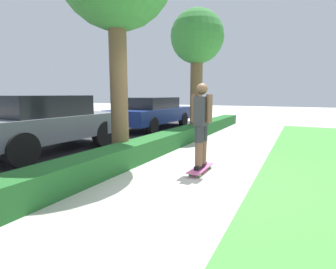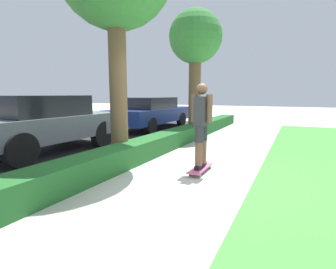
{
  "view_description": "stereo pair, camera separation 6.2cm",
  "coord_description": "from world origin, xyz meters",
  "px_view_note": "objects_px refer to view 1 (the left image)",
  "views": [
    {
      "loc": [
        -4.27,
        -1.64,
        1.49
      ],
      "look_at": [
        0.14,
        0.6,
        0.72
      ],
      "focal_mm": 28.0,
      "sensor_mm": 36.0,
      "label": 1
    },
    {
      "loc": [
        -4.3,
        -1.59,
        1.49
      ],
      "look_at": [
        0.14,
        0.6,
        0.72
      ],
      "focal_mm": 28.0,
      "sensor_mm": 36.0,
      "label": 2
    }
  ],
  "objects_px": {
    "parked_car_rear": "(152,112)",
    "skater_person": "(201,124)",
    "tree_far": "(197,41)",
    "skateboard": "(200,168)",
    "parked_car_middle": "(45,122)"
  },
  "relations": [
    {
      "from": "skater_person",
      "to": "tree_far",
      "type": "distance_m",
      "value": 5.1
    },
    {
      "from": "parked_car_middle",
      "to": "parked_car_rear",
      "type": "relative_size",
      "value": 0.87
    },
    {
      "from": "skateboard",
      "to": "tree_far",
      "type": "xyz_separation_m",
      "value": [
        4.2,
        1.71,
        3.22
      ]
    },
    {
      "from": "skateboard",
      "to": "parked_car_rear",
      "type": "xyz_separation_m",
      "value": [
        5.16,
        4.07,
        0.65
      ]
    },
    {
      "from": "tree_far",
      "to": "parked_car_rear",
      "type": "relative_size",
      "value": 0.94
    },
    {
      "from": "skateboard",
      "to": "skater_person",
      "type": "xyz_separation_m",
      "value": [
        0.0,
        -0.0,
        0.87
      ]
    },
    {
      "from": "parked_car_rear",
      "to": "skater_person",
      "type": "bearing_deg",
      "value": -141.6
    },
    {
      "from": "skater_person",
      "to": "parked_car_rear",
      "type": "xyz_separation_m",
      "value": [
        5.16,
        4.07,
        -0.22
      ]
    },
    {
      "from": "skateboard",
      "to": "parked_car_middle",
      "type": "xyz_separation_m",
      "value": [
        -0.15,
        4.14,
        0.71
      ]
    },
    {
      "from": "skateboard",
      "to": "parked_car_middle",
      "type": "height_order",
      "value": "parked_car_middle"
    },
    {
      "from": "parked_car_middle",
      "to": "tree_far",
      "type": "bearing_deg",
      "value": -27.7
    },
    {
      "from": "parked_car_middle",
      "to": "parked_car_rear",
      "type": "xyz_separation_m",
      "value": [
        5.31,
        -0.06,
        -0.06
      ]
    },
    {
      "from": "skateboard",
      "to": "tree_far",
      "type": "bearing_deg",
      "value": 22.17
    },
    {
      "from": "tree_far",
      "to": "skater_person",
      "type": "bearing_deg",
      "value": -157.83
    },
    {
      "from": "skateboard",
      "to": "skater_person",
      "type": "distance_m",
      "value": 0.87
    }
  ]
}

